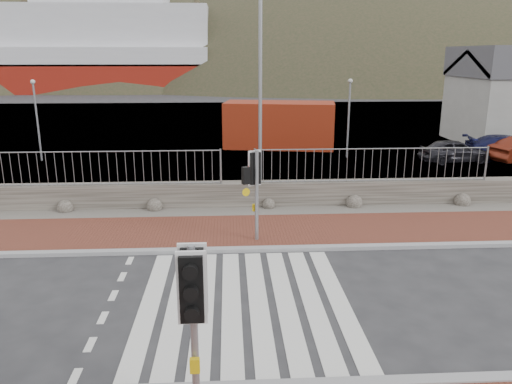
{
  "coord_description": "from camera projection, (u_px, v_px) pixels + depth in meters",
  "views": [
    {
      "loc": [
        -0.31,
        -10.02,
        5.34
      ],
      "look_at": [
        0.41,
        3.0,
        1.72
      ],
      "focal_mm": 35.0,
      "sensor_mm": 36.0,
      "label": 1
    }
  ],
  "objects": [
    {
      "name": "sidewalk_far",
      "position": [
        240.0,
        232.0,
        15.41
      ],
      "size": [
        40.0,
        3.0,
        0.08
      ],
      "primitive_type": "cube",
      "color": "brown",
      "rests_on": "ground"
    },
    {
      "name": "stone_wall",
      "position": [
        238.0,
        194.0,
        17.99
      ],
      "size": [
        40.0,
        0.6,
        0.9
      ],
      "primitive_type": "cube",
      "color": "#433E37",
      "rests_on": "ground"
    },
    {
      "name": "streetlight",
      "position": [
        264.0,
        85.0,
        17.82
      ],
      "size": [
        1.59,
        0.55,
        7.61
      ],
      "rotation": [
        0.0,
        0.0,
        0.25
      ],
      "color": "gray",
      "rests_on": "ground"
    },
    {
      "name": "car_a",
      "position": [
        454.0,
        151.0,
        25.34
      ],
      "size": [
        3.58,
        1.71,
        1.18
      ],
      "primitive_type": "imported",
      "rotation": [
        0.0,
        0.0,
        1.66
      ],
      "color": "black",
      "rests_on": "ground"
    },
    {
      "name": "railing",
      "position": [
        238.0,
        158.0,
        17.48
      ],
      "size": [
        18.07,
        0.07,
        1.22
      ],
      "color": "gray",
      "rests_on": "stone_wall"
    },
    {
      "name": "hills_backdrop",
      "position": [
        264.0,
        198.0,
        102.18
      ],
      "size": [
        254.0,
        90.0,
        100.0
      ],
      "color": "#2A311D",
      "rests_on": "ground"
    },
    {
      "name": "water",
      "position": [
        230.0,
        93.0,
        71.61
      ],
      "size": [
        220.0,
        50.0,
        0.05
      ],
      "primitive_type": "cube",
      "color": "#3F4C54",
      "rests_on": "ground"
    },
    {
      "name": "ground",
      "position": [
        245.0,
        303.0,
        11.09
      ],
      "size": [
        220.0,
        220.0,
        0.0
      ],
      "primitive_type": "plane",
      "color": "#28282B",
      "rests_on": "ground"
    },
    {
      "name": "kerb_far",
      "position": [
        241.0,
        250.0,
        13.96
      ],
      "size": [
        40.0,
        0.25,
        0.12
      ],
      "primitive_type": "cube",
      "color": "gray",
      "rests_on": "ground"
    },
    {
      "name": "zebra_crossing",
      "position": [
        245.0,
        302.0,
        11.08
      ],
      "size": [
        4.62,
        5.6,
        0.01
      ],
      "color": "silver",
      "rests_on": "ground"
    },
    {
      "name": "shipping_container",
      "position": [
        279.0,
        125.0,
        29.34
      ],
      "size": [
        6.7,
        3.7,
        2.64
      ],
      "primitive_type": "cube",
      "rotation": [
        0.0,
        0.0,
        -0.17
      ],
      "color": "maroon",
      "rests_on": "ground"
    },
    {
      "name": "car_c",
      "position": [
        509.0,
        148.0,
        25.97
      ],
      "size": [
        4.55,
        2.26,
        1.27
      ],
      "primitive_type": "imported",
      "rotation": [
        0.0,
        0.0,
        1.46
      ],
      "color": "#121438",
      "rests_on": "ground"
    },
    {
      "name": "traffic_signal_far",
      "position": [
        256.0,
        177.0,
        14.14
      ],
      "size": [
        0.67,
        0.44,
        2.73
      ],
      "rotation": [
        0.0,
        0.0,
        3.57
      ],
      "color": "gray",
      "rests_on": "ground"
    },
    {
      "name": "ferry",
      "position": [
        63.0,
        54.0,
        73.67
      ],
      "size": [
        50.0,
        16.0,
        20.0
      ],
      "color": "maroon",
      "rests_on": "ground"
    },
    {
      "name": "traffic_signal_near",
      "position": [
        193.0,
        299.0,
        6.93
      ],
      "size": [
        0.41,
        0.25,
        2.85
      ],
      "rotation": [
        0.0,
        0.0,
        0.01
      ],
      "color": "gray",
      "rests_on": "ground"
    },
    {
      "name": "gravel_strip",
      "position": [
        239.0,
        212.0,
        17.33
      ],
      "size": [
        40.0,
        1.5,
        0.06
      ],
      "primitive_type": "cube",
      "color": "#59544C",
      "rests_on": "ground"
    },
    {
      "name": "quay",
      "position": [
        232.0,
        127.0,
        37.93
      ],
      "size": [
        120.0,
        40.0,
        0.5
      ],
      "primitive_type": "cube",
      "color": "#4C4C4F",
      "rests_on": "ground"
    }
  ]
}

